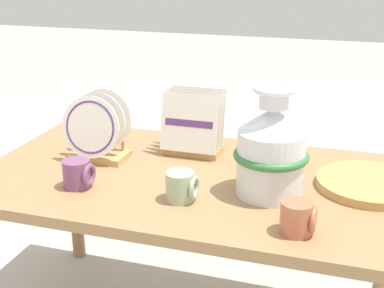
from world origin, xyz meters
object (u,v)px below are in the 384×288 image
(ceramic_vase, at_px, (271,149))
(wicker_charger_stack, at_px, (370,184))
(mug_terracotta_glaze, at_px, (298,218))
(mug_plum_glaze, at_px, (78,174))
(dish_rack_round_plates, at_px, (97,134))
(dish_rack_square_plates, at_px, (193,129))
(mug_sage_glaze, at_px, (181,186))

(ceramic_vase, height_order, wicker_charger_stack, ceramic_vase)
(mug_terracotta_glaze, bearing_deg, mug_plum_glaze, 172.76)
(wicker_charger_stack, bearing_deg, dish_rack_round_plates, -177.95)
(dish_rack_square_plates, bearing_deg, ceramic_vase, -39.38)
(ceramic_vase, xyz_separation_m, dish_rack_square_plates, (-0.32, 0.26, -0.05))
(mug_terracotta_glaze, bearing_deg, dish_rack_round_plates, 156.67)
(dish_rack_round_plates, bearing_deg, mug_sage_glaze, -30.08)
(dish_rack_round_plates, xyz_separation_m, mug_sage_glaze, (0.38, -0.22, -0.05))
(mug_sage_glaze, bearing_deg, ceramic_vase, 27.34)
(wicker_charger_stack, bearing_deg, dish_rack_square_plates, 167.84)
(ceramic_vase, distance_m, dish_rack_square_plates, 0.42)
(mug_sage_glaze, xyz_separation_m, mug_plum_glaze, (-0.33, -0.01, 0.00))
(ceramic_vase, bearing_deg, dish_rack_square_plates, 140.62)
(dish_rack_round_plates, distance_m, wicker_charger_stack, 0.92)
(dish_rack_round_plates, height_order, mug_terracotta_glaze, dish_rack_round_plates)
(dish_rack_round_plates, relative_size, mug_plum_glaze, 2.53)
(mug_terracotta_glaze, distance_m, mug_plum_glaze, 0.69)
(wicker_charger_stack, bearing_deg, mug_plum_glaze, -163.11)
(dish_rack_round_plates, bearing_deg, dish_rack_square_plates, 28.72)
(mug_sage_glaze, bearing_deg, mug_terracotta_glaze, -15.01)
(wicker_charger_stack, distance_m, mug_sage_glaze, 0.59)
(dish_rack_square_plates, bearing_deg, mug_plum_glaze, -122.43)
(wicker_charger_stack, bearing_deg, mug_sage_glaze, -154.22)
(dish_rack_round_plates, xyz_separation_m, mug_terracotta_glaze, (0.73, -0.32, -0.05))
(ceramic_vase, height_order, mug_sage_glaze, ceramic_vase)
(dish_rack_round_plates, distance_m, mug_plum_glaze, 0.24)
(ceramic_vase, distance_m, wicker_charger_stack, 0.34)
(dish_rack_round_plates, relative_size, mug_sage_glaze, 2.53)
(wicker_charger_stack, bearing_deg, mug_terracotta_glaze, -117.28)
(mug_sage_glaze, bearing_deg, dish_rack_round_plates, 149.92)
(dish_rack_square_plates, distance_m, wicker_charger_stack, 0.63)
(wicker_charger_stack, bearing_deg, ceramic_vase, -155.53)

